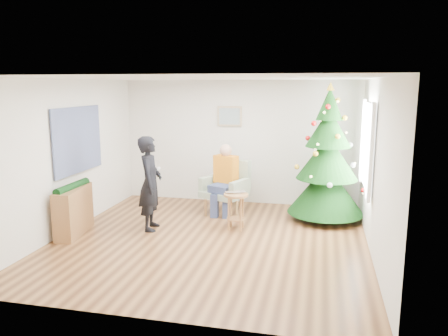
% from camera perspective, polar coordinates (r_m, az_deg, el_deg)
% --- Properties ---
extents(floor, '(5.00, 5.00, 0.00)m').
position_cam_1_polar(floor, '(7.22, -1.85, -9.46)').
color(floor, brown).
rests_on(floor, ground).
extents(ceiling, '(5.00, 5.00, 0.00)m').
position_cam_1_polar(ceiling, '(6.77, -1.99, 11.66)').
color(ceiling, white).
rests_on(ceiling, wall_back).
extents(wall_back, '(5.00, 0.00, 5.00)m').
position_cam_1_polar(wall_back, '(9.29, 1.98, 3.38)').
color(wall_back, silver).
rests_on(wall_back, floor).
extents(wall_front, '(5.00, 0.00, 5.00)m').
position_cam_1_polar(wall_front, '(4.56, -9.89, -4.60)').
color(wall_front, silver).
rests_on(wall_front, floor).
extents(wall_left, '(0.00, 5.00, 5.00)m').
position_cam_1_polar(wall_left, '(7.88, -19.80, 1.41)').
color(wall_left, silver).
rests_on(wall_left, floor).
extents(wall_right, '(0.00, 5.00, 5.00)m').
position_cam_1_polar(wall_right, '(6.70, 19.24, -0.10)').
color(wall_right, silver).
rests_on(wall_right, floor).
extents(window_panel, '(0.04, 1.30, 1.40)m').
position_cam_1_polar(window_panel, '(7.65, 18.30, 2.76)').
color(window_panel, white).
rests_on(window_panel, wall_right).
extents(curtains, '(0.05, 1.75, 1.50)m').
position_cam_1_polar(curtains, '(7.65, 18.08, 2.77)').
color(curtains, white).
rests_on(curtains, wall_right).
extents(christmas_tree, '(1.41, 1.41, 2.55)m').
position_cam_1_polar(christmas_tree, '(8.26, 13.33, 1.10)').
color(christmas_tree, '#3F2816').
rests_on(christmas_tree, floor).
extents(stool, '(0.43, 0.43, 0.64)m').
position_cam_1_polar(stool, '(7.67, 1.57, -5.65)').
color(stool, brown).
rests_on(stool, floor).
extents(laptop, '(0.41, 0.35, 0.03)m').
position_cam_1_polar(laptop, '(7.59, 1.58, -3.28)').
color(laptop, silver).
rests_on(laptop, stool).
extents(armchair, '(0.99, 0.98, 1.04)m').
position_cam_1_polar(armchair, '(8.65, 0.28, -3.34)').
color(armchair, gray).
rests_on(armchair, floor).
extents(seated_person, '(0.57, 0.74, 1.36)m').
position_cam_1_polar(seated_person, '(8.53, 0.04, -1.35)').
color(seated_person, navy).
rests_on(seated_person, armchair).
extents(standing_man, '(0.50, 0.66, 1.65)m').
position_cam_1_polar(standing_man, '(7.66, -9.60, -1.99)').
color(standing_man, black).
rests_on(standing_man, floor).
extents(game_controller, '(0.06, 0.13, 0.04)m').
position_cam_1_polar(game_controller, '(7.51, -8.51, -0.07)').
color(game_controller, white).
rests_on(game_controller, standing_man).
extents(console, '(0.44, 1.03, 0.80)m').
position_cam_1_polar(console, '(7.83, -19.05, -5.36)').
color(console, brown).
rests_on(console, floor).
extents(garland, '(0.14, 0.90, 0.14)m').
position_cam_1_polar(garland, '(7.72, -19.24, -2.36)').
color(garland, black).
rests_on(garland, console).
extents(tapestry, '(0.03, 1.50, 1.15)m').
position_cam_1_polar(tapestry, '(8.08, -18.54, 3.50)').
color(tapestry, black).
rests_on(tapestry, wall_left).
extents(framed_picture, '(0.52, 0.05, 0.42)m').
position_cam_1_polar(framed_picture, '(9.24, 0.74, 6.77)').
color(framed_picture, tan).
rests_on(framed_picture, wall_back).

